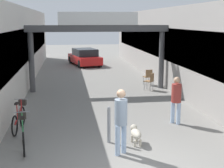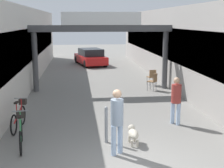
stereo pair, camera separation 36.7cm
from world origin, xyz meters
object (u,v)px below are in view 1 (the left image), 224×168
at_px(pedestrian_companion, 176,97).
at_px(bollard_post_metal, 109,124).
at_px(bicycle_red_second, 19,117).
at_px(cafe_chair_wood_nearer, 150,80).
at_px(dog_on_leash, 136,133).
at_px(bicycle_green_nearest, 23,133).
at_px(parked_car_red, 85,57).
at_px(cafe_chair_wood_farther, 148,76).
at_px(pedestrian_with_dog, 121,117).

xyz_separation_m(pedestrian_companion, bollard_post_metal, (-2.54, -1.39, -0.39)).
xyz_separation_m(bicycle_red_second, cafe_chair_wood_nearer, (5.81, 5.16, 0.10)).
distance_m(dog_on_leash, bicycle_red_second, 3.93).
xyz_separation_m(pedestrian_companion, bicycle_green_nearest, (-4.99, -1.42, -0.51)).
bearing_deg(bollard_post_metal, dog_on_leash, -14.07).
bearing_deg(bollard_post_metal, bicycle_red_second, 151.20).
height_order(bollard_post_metal, parked_car_red, parked_car_red).
xyz_separation_m(bicycle_red_second, bollard_post_metal, (2.77, -1.52, 0.12)).
bearing_deg(cafe_chair_wood_farther, bicycle_green_nearest, -125.67).
xyz_separation_m(cafe_chair_wood_nearer, parked_car_red, (-2.81, 9.79, 0.10)).
height_order(bicycle_red_second, cafe_chair_wood_nearer, bicycle_red_second).
bearing_deg(pedestrian_companion, parked_car_red, 98.69).
height_order(bicycle_green_nearest, bicycle_red_second, same).
bearing_deg(bollard_post_metal, pedestrian_companion, 28.68).
relative_size(pedestrian_with_dog, cafe_chair_wood_nearer, 2.01).
bearing_deg(cafe_chair_wood_farther, dog_on_leash, -107.09).
bearing_deg(cafe_chair_wood_nearer, pedestrian_with_dog, -110.60).
bearing_deg(pedestrian_with_dog, bicycle_green_nearest, 162.80).
xyz_separation_m(bicycle_red_second, cafe_chair_wood_farther, (6.03, 6.41, 0.10)).
xyz_separation_m(pedestrian_with_dog, bicycle_red_second, (-2.98, 2.38, -0.60)).
height_order(bicycle_green_nearest, cafe_chair_wood_nearer, bicycle_green_nearest).
xyz_separation_m(pedestrian_companion, cafe_chair_wood_nearer, (0.50, 5.29, -0.41)).
relative_size(dog_on_leash, parked_car_red, 0.16).
distance_m(bicycle_red_second, cafe_chair_wood_nearer, 7.77).
bearing_deg(parked_car_red, bicycle_red_second, -101.37).
xyz_separation_m(cafe_chair_wood_nearer, cafe_chair_wood_farther, (0.22, 1.25, 0.00)).
bearing_deg(parked_car_red, pedestrian_companion, -81.31).
height_order(cafe_chair_wood_nearer, cafe_chair_wood_farther, same).
bearing_deg(bicycle_green_nearest, cafe_chair_wood_nearer, 50.71).
height_order(bicycle_red_second, cafe_chair_wood_farther, bicycle_red_second).
height_order(dog_on_leash, bicycle_red_second, bicycle_red_second).
relative_size(pedestrian_with_dog, cafe_chair_wood_farther, 2.01).
distance_m(pedestrian_companion, cafe_chair_wood_nearer, 5.33).
xyz_separation_m(bicycle_green_nearest, parked_car_red, (2.68, 16.50, 0.21)).
height_order(bicycle_green_nearest, bollard_post_metal, bollard_post_metal).
xyz_separation_m(pedestrian_with_dog, bollard_post_metal, (-0.21, 0.85, -0.47)).
bearing_deg(bollard_post_metal, parked_car_red, 89.19).
relative_size(pedestrian_with_dog, pedestrian_companion, 1.08).
xyz_separation_m(pedestrian_companion, cafe_chair_wood_farther, (0.72, 6.54, -0.41)).
xyz_separation_m(bicycle_green_nearest, bollard_post_metal, (2.45, 0.03, 0.12)).
distance_m(pedestrian_companion, bollard_post_metal, 2.92).
distance_m(pedestrian_with_dog, parked_car_red, 17.33).
xyz_separation_m(bollard_post_metal, parked_car_red, (0.23, 16.47, 0.08)).
relative_size(bicycle_green_nearest, cafe_chair_wood_farther, 1.89).
height_order(dog_on_leash, cafe_chair_wood_nearer, cafe_chair_wood_nearer).
relative_size(dog_on_leash, cafe_chair_wood_nearer, 0.78).
height_order(pedestrian_with_dog, pedestrian_companion, pedestrian_with_dog).
bearing_deg(dog_on_leash, cafe_chair_wood_farther, 72.91).
relative_size(dog_on_leash, bicycle_green_nearest, 0.41).
distance_m(pedestrian_with_dog, bicycle_green_nearest, 2.85).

